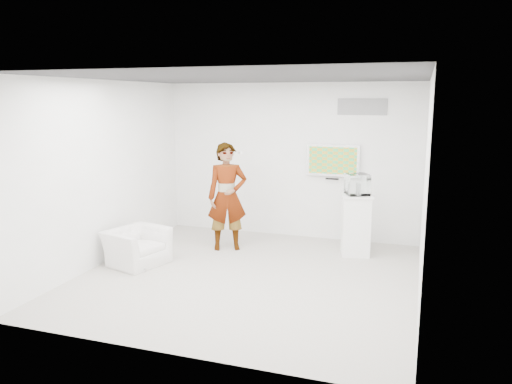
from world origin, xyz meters
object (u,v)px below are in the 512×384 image
person (227,197)px  floor_uplight (358,236)px  tv (333,160)px  pedestal (356,225)px  armchair (137,247)px

person → floor_uplight: person is taller
tv → pedestal: size_ratio=0.93×
armchair → tv: bearing=-32.1°
armchair → floor_uplight: armchair is taller
person → armchair: size_ratio=2.13×
pedestal → floor_uplight: 0.79m
floor_uplight → pedestal: bearing=-87.7°
person → tv: bearing=9.9°
tv → floor_uplight: (0.54, -0.11, -1.40)m
armchair → floor_uplight: (3.33, 2.35, -0.15)m
tv → armchair: tv is taller
person → pedestal: (2.25, 0.40, -0.43)m
armchair → pedestal: pedestal is taller
tv → armchair: (-2.79, -2.47, -1.25)m
pedestal → person: bearing=-170.0°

